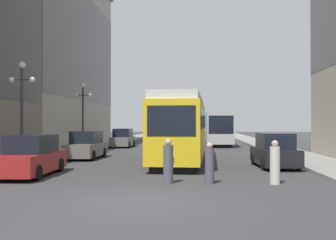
% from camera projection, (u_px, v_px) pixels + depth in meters
% --- Properties ---
extents(ground_plane, '(200.00, 200.00, 0.00)m').
position_uv_depth(ground_plane, '(141.00, 201.00, 11.95)').
color(ground_plane, '#38383A').
extents(sidewalk_left, '(3.13, 120.00, 0.15)m').
position_uv_depth(sidewalk_left, '(120.00, 141.00, 52.50)').
color(sidewalk_left, gray).
rests_on(sidewalk_left, ground).
extents(sidewalk_right, '(3.13, 120.00, 0.15)m').
position_uv_depth(sidewalk_right, '(253.00, 141.00, 51.16)').
color(sidewalk_right, gray).
rests_on(sidewalk_right, ground).
extents(streetcar, '(3.00, 12.62, 3.89)m').
position_uv_depth(streetcar, '(182.00, 127.00, 24.20)').
color(streetcar, black).
rests_on(streetcar, ground).
extents(transit_bus, '(2.62, 11.77, 3.45)m').
position_uv_depth(transit_bus, '(218.00, 127.00, 43.20)').
color(transit_bus, black).
rests_on(transit_bus, ground).
extents(parked_car_left_near, '(1.91, 4.23, 1.82)m').
position_uv_depth(parked_car_left_near, '(123.00, 139.00, 39.13)').
color(parked_car_left_near, black).
rests_on(parked_car_left_near, ground).
extents(parked_car_left_mid, '(2.06, 4.99, 1.82)m').
position_uv_depth(parked_car_left_mid, '(31.00, 157.00, 17.86)').
color(parked_car_left_mid, black).
rests_on(parked_car_left_mid, ground).
extents(parked_car_right_far, '(2.07, 4.37, 1.82)m').
position_uv_depth(parked_car_right_far, '(275.00, 152.00, 21.14)').
color(parked_car_right_far, black).
rests_on(parked_car_right_far, ground).
extents(parked_car_left_far, '(1.90, 4.66, 1.82)m').
position_uv_depth(parked_car_left_far, '(86.00, 146.00, 26.52)').
color(parked_car_left_far, black).
rests_on(parked_car_left_far, ground).
extents(pedestrian_crossing_near, '(0.36, 0.36, 1.60)m').
position_uv_depth(pedestrian_crossing_near, '(210.00, 164.00, 15.46)').
color(pedestrian_crossing_near, '#4C4C56').
rests_on(pedestrian_crossing_near, ground).
extents(pedestrian_crossing_far, '(0.38, 0.38, 1.68)m').
position_uv_depth(pedestrian_crossing_far, '(275.00, 164.00, 15.35)').
color(pedestrian_crossing_far, beige).
rests_on(pedestrian_crossing_far, ground).
extents(pedestrian_on_sidewalk, '(0.39, 0.39, 1.74)m').
position_uv_depth(pedestrian_on_sidewalk, '(168.00, 163.00, 15.55)').
color(pedestrian_on_sidewalk, '#4C4C56').
rests_on(pedestrian_on_sidewalk, ground).
extents(lamp_post_left_near, '(1.41, 0.36, 5.45)m').
position_uv_depth(lamp_post_left_near, '(22.00, 97.00, 21.20)').
color(lamp_post_left_near, '#333338').
rests_on(lamp_post_left_near, sidewalk_left).
extents(lamp_post_left_far, '(1.41, 0.36, 5.41)m').
position_uv_depth(lamp_post_left_far, '(83.00, 106.00, 32.31)').
color(lamp_post_left_far, '#333338').
rests_on(lamp_post_left_far, sidewalk_left).
extents(building_left_corner, '(12.91, 24.18, 19.28)m').
position_uv_depth(building_left_corner, '(29.00, 52.00, 42.68)').
color(building_left_corner, '#A89E8E').
rests_on(building_left_corner, ground).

